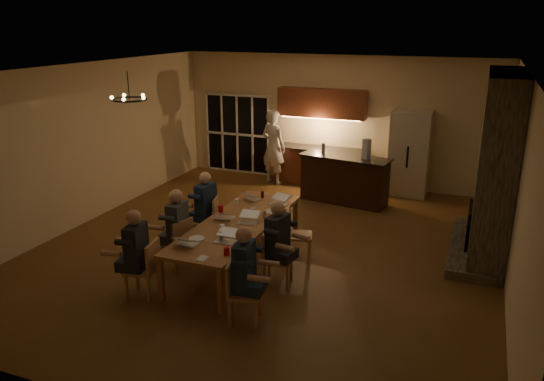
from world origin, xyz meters
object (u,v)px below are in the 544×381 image
Objects in this scene: laptop_a at (187,237)px; plate_near at (241,235)px; can_silver at (221,235)px; bar_blender at (366,149)px; laptop_c at (224,212)px; refrigerator at (409,154)px; laptop_d at (248,217)px; person_left_mid at (178,229)px; mug_front at (222,228)px; mug_mid at (254,211)px; plate_far at (273,211)px; chair_right_far at (299,235)px; chandelier at (129,99)px; can_right at (264,215)px; chair_left_near at (142,269)px; laptop_b at (225,235)px; plate_left at (197,239)px; standing_person at (273,147)px; laptop_f at (278,199)px; person_left_far at (206,208)px; laptop_e at (252,194)px; chair_right_mid at (278,258)px; can_cola at (262,195)px; redcup_near at (227,251)px; dining_table at (238,242)px; bar_bottle at (323,148)px; chair_right_near at (245,292)px; chair_left_far at (206,221)px; bar_island at (344,179)px; person_left_near at (137,254)px; chair_left_mid at (176,243)px; mug_back at (237,202)px; person_right_mid at (278,243)px; person_right_near at (244,274)px; redcup_mid at (221,209)px.

plate_near is (0.60, 0.63, -0.10)m from laptop_a.
bar_blender is at bearing 73.87° from can_silver.
refrigerator is at bearing -124.97° from laptop_c.
can_silver is at bearing -104.33° from laptop_d.
person_left_mid reaches higher than mug_front.
mug_mid reaches higher than plate_far.
chair_right_far is 3.64m from chandelier.
chair_left_near is at bearing -121.99° from can_right.
laptop_b is 0.48m from plate_left.
chair_right_far is 2.78× the size of laptop_a.
standing_person is 15.75× the size of can_right.
laptop_c is 1.00× the size of laptop_f.
laptop_e is at bearing 139.10° from person_left_far.
chair_right_mid is 7.42× the size of can_cola.
chair_left_near is 7.42× the size of redcup_near.
laptop_d is (0.19, 0.02, 0.49)m from dining_table.
redcup_near and can_silver have the same top height.
laptop_a is at bearing -97.33° from bar_bottle.
mug_mid is 0.36× the size of plate_far.
redcup_near is 0.51× the size of plate_near.
chair_right_near is at bearing -33.00° from plate_left.
chair_left_far is (-0.91, 0.56, 0.07)m from dining_table.
person_left_mid is (-1.73, -4.32, 0.15)m from bar_island.
chair_left_near is 1.79m from laptop_c.
bar_island is 6.34× the size of laptop_c.
person_left_mid reaches higher than can_cola.
bar_bottle is (0.41, 4.32, 0.40)m from mug_front.
chair_right_near reaches higher than redcup_near.
bar_island is 5.07m from laptop_a.
chair_right_far is at bearing 59.52° from plate_near.
chair_right_near is at bearing -63.32° from laptop_f.
person_left_near is at bearing -102.69° from bar_bottle.
can_silver is at bearing 124.48° from redcup_near.
redcup_near is at bearing -105.68° from refrigerator.
dining_table is 1.87m from chair_right_near.
laptop_c is 2.67× the size of can_silver.
chair_right_far is 1.36m from laptop_c.
laptop_f is at bearing 68.82° from mug_mid.
chair_right_mid is at bearing 67.24° from person_left_far.
refrigerator reaches higher than chair_left_mid.
dining_table is 1.00m from mug_back.
plate_far is at bearing 82.92° from laptop_b.
person_right_mid reaches higher than can_silver.
chandelier is 2.88m from plate_near.
laptop_b and laptop_c have the same top height.
bar_bottle is (0.16, 3.86, 0.34)m from laptop_d.
person_right_near reaches higher than chair_left_far.
chair_right_mid is at bearing 108.33° from chair_left_mid.
redcup_mid reaches higher than plate_left.
person_left_far reaches higher than can_silver.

